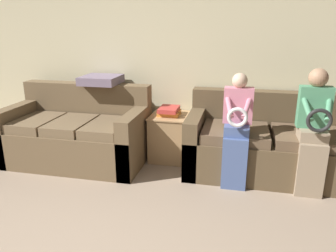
{
  "coord_description": "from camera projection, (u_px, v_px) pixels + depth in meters",
  "views": [
    {
      "loc": [
        1.12,
        -0.96,
        1.66
      ],
      "look_at": [
        0.48,
        1.89,
        0.74
      ],
      "focal_mm": 35.0,
      "sensor_mm": 36.0,
      "label": 1
    }
  ],
  "objects": [
    {
      "name": "wall_back",
      "position": [
        153.0,
        55.0,
        4.21
      ],
      "size": [
        7.02,
        0.06,
        2.55
      ],
      "color": "beige",
      "rests_on": "ground_plane"
    },
    {
      "name": "side_shelf",
      "position": [
        170.0,
        136.0,
        4.15
      ],
      "size": [
        0.48,
        0.53,
        0.57
      ],
      "color": "#9E7A51",
      "rests_on": "ground_plane"
    },
    {
      "name": "book_stack",
      "position": [
        169.0,
        111.0,
        4.04
      ],
      "size": [
        0.26,
        0.31,
        0.1
      ],
      "color": "orange",
      "rests_on": "side_shelf"
    },
    {
      "name": "couch_side",
      "position": [
        78.0,
        135.0,
        4.08
      ],
      "size": [
        1.69,
        0.93,
        0.93
      ],
      "color": "brown",
      "rests_on": "ground_plane"
    },
    {
      "name": "child_left_seated",
      "position": [
        237.0,
        126.0,
        3.37
      ],
      "size": [
        0.3,
        0.37,
        1.18
      ],
      "color": "#475B8E",
      "rests_on": "ground_plane"
    },
    {
      "name": "throw_pillow",
      "position": [
        101.0,
        80.0,
        4.14
      ],
      "size": [
        0.46,
        0.46,
        0.1
      ],
      "color": "slate",
      "rests_on": "couch_side"
    },
    {
      "name": "couch_main",
      "position": [
        269.0,
        145.0,
        3.74
      ],
      "size": [
        1.84,
        0.91,
        0.89
      ],
      "color": "brown",
      "rests_on": "ground_plane"
    },
    {
      "name": "child_right_seated",
      "position": [
        314.0,
        127.0,
        3.21
      ],
      "size": [
        0.31,
        0.38,
        1.25
      ],
      "color": "gray",
      "rests_on": "ground_plane"
    }
  ]
}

